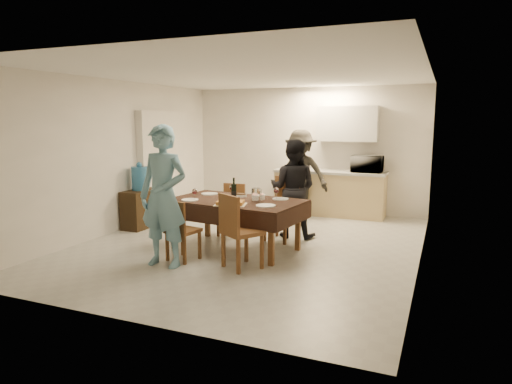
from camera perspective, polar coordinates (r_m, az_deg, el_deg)
floor at (r=7.20m, az=-0.67°, el=-6.52°), size 5.00×6.00×0.02m
ceiling at (r=6.97m, az=-0.71°, el=14.54°), size 5.00×6.00×0.02m
wall_back at (r=9.78m, az=6.31°, el=5.29°), size 5.00×0.02×2.60m
wall_front at (r=4.39m, az=-16.38°, el=0.39°), size 5.00×0.02×2.60m
wall_left at (r=8.28m, az=-16.84°, el=4.28°), size 0.02×6.00×2.60m
wall_right at (r=6.40m, az=20.35°, el=2.81°), size 0.02×6.00×2.60m
stub_partition at (r=9.21m, az=-11.64°, el=3.36°), size 0.15×1.40×2.10m
kitchen_base_cabinet at (r=9.42m, az=9.18°, el=-0.25°), size 2.20×0.60×0.86m
kitchen_worktop at (r=9.36m, az=9.25°, el=2.50°), size 2.24×0.64×0.05m
upper_cabinet at (r=9.37m, az=11.40°, el=8.37°), size 1.20×0.34×0.70m
dining_table at (r=6.77m, az=-2.57°, el=-1.27°), size 2.06×1.36×0.76m
chair_near_left at (r=6.30m, az=-9.51°, el=-4.01°), size 0.45×0.45×0.46m
chair_near_right at (r=5.85m, az=-2.09°, el=-4.06°), size 0.62×0.65×0.54m
chair_far_left at (r=7.59m, az=-3.49°, el=-1.67°), size 0.41×0.41×0.46m
chair_far_right at (r=7.21m, az=2.89°, el=-1.43°), size 0.55×0.55×0.55m
console at (r=8.48m, az=-14.20°, el=-2.04°), size 0.37×0.74×0.68m
water_jug at (r=8.40m, az=-14.35°, el=1.68°), size 0.28×0.28×0.43m
wine_bottle at (r=6.80m, az=-2.79°, el=0.46°), size 0.08×0.08×0.32m
water_pitcher at (r=6.56m, az=0.00°, el=-0.39°), size 0.13×0.13×0.20m
savoury_tart at (r=6.38m, az=-3.22°, el=-1.35°), size 0.50×0.42×0.05m
salad_bowl at (r=6.80m, az=0.36°, el=-0.60°), size 0.19×0.19×0.07m
mushroom_dish at (r=7.03m, az=-1.97°, el=-0.45°), size 0.19×0.19×0.03m
wine_glass_a at (r=6.78m, az=-7.69°, el=-0.29°), size 0.08×0.08×0.17m
wine_glass_b at (r=6.76m, az=2.55°, el=-0.16°), size 0.08×0.08×0.19m
wine_glass_c at (r=7.10m, az=-3.01°, el=0.24°), size 0.08×0.08×0.18m
plate_near_left at (r=6.78m, az=-8.25°, el=-0.98°), size 0.25×0.25×0.01m
plate_near_right at (r=6.25m, az=1.24°, el=-1.72°), size 0.27×0.27×0.02m
plate_far_left at (r=7.29m, az=-5.84°, el=-0.22°), size 0.26×0.26×0.02m
plate_far_right at (r=6.81m, az=3.08°, el=-0.86°), size 0.24×0.24×0.01m
microwave at (r=9.20m, az=13.74°, el=3.43°), size 0.59×0.40×0.33m
person_near at (r=6.10m, az=-11.50°, el=-0.52°), size 0.69×0.46×1.88m
person_far at (r=7.52m, az=4.64°, el=0.44°), size 0.83×0.66×1.62m
person_kitchen at (r=9.06m, az=5.56°, el=2.26°), size 1.12×0.65×1.74m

